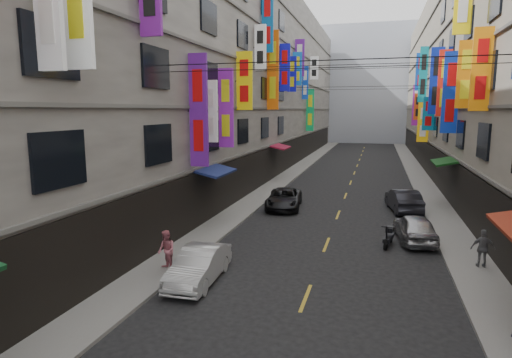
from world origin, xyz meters
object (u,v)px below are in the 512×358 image
Objects in this scene: car_left_mid at (199,265)px; pedestrian_rfar at (483,248)px; pedestrian_lfar at (166,250)px; scooter_far_right at (389,237)px; car_right_mid at (415,228)px; car_right_far at (403,200)px; car_left_far at (284,199)px.

pedestrian_rfar is at bearing 19.83° from car_left_mid.
pedestrian_lfar is at bearing 160.33° from car_left_mid.
scooter_far_right is 1.63m from car_right_mid.
car_right_far is at bearing 58.09° from car_left_mid.
pedestrian_lfar is 1.03× the size of pedestrian_rfar.
car_right_mid is 0.92× the size of car_right_far.
car_left_mid is at bearing 20.45° from pedestrian_lfar.
pedestrian_rfar is (11.84, 3.68, -0.02)m from pedestrian_lfar.
car_left_far is 12.23m from pedestrian_lfar.
car_left_far is 1.14× the size of car_right_mid.
scooter_far_right is 0.42× the size of car_right_far.
car_left_far is at bearing -41.73° from car_right_mid.
car_left_mid is 0.98× the size of car_right_mid.
scooter_far_right is 9.26m from car_left_mid.
car_left_far is 2.88× the size of pedestrian_lfar.
pedestrian_lfar reaches higher than car_left_far.
pedestrian_rfar is at bearing 118.28° from car_right_mid.
car_left_mid reaches higher than scooter_far_right.
car_left_far is 7.41m from car_right_far.
pedestrian_lfar is 12.40m from pedestrian_rfar.
car_right_far reaches higher than car_left_far.
pedestrian_rfar reaches higher than car_left_mid.
car_right_mid is at bearing 40.39° from car_left_mid.
car_left_far is 2.96× the size of pedestrian_rfar.
pedestrian_lfar reaches higher than car_right_far.
car_right_mid reaches higher than scooter_far_right.
scooter_far_right is at bearing 72.32° from car_right_far.
car_right_far is at bearing 92.54° from pedestrian_lfar.
scooter_far_right is 1.15× the size of pedestrian_lfar.
pedestrian_lfar is at bearing 45.79° from scooter_far_right.
pedestrian_rfar is (9.79, -8.38, 0.26)m from car_left_far.
car_right_far reaches higher than scooter_far_right.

